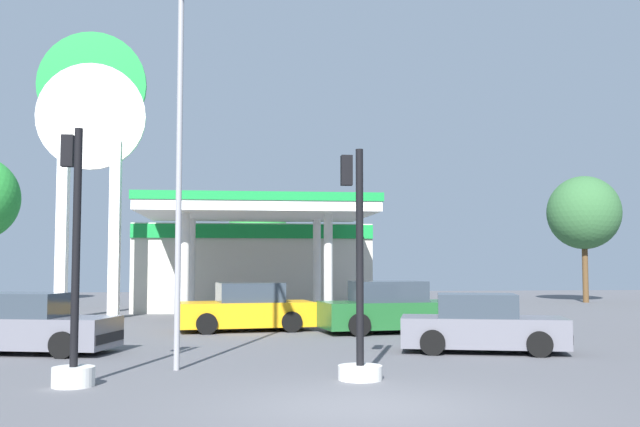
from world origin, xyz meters
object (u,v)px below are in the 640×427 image
object	(u,v)px
station_pole_sign	(91,136)
tree_2	(584,213)
traffic_signal_1	(358,316)
car_1	(392,309)
car_2	(29,326)
car_3	(482,326)
car_0	(246,309)
tree_1	(258,231)
corner_streetlamp	(179,139)
traffic_signal_0	(74,314)

from	to	relation	value
station_pole_sign	tree_2	distance (m)	26.54
traffic_signal_1	car_1	bearing A→B (deg)	74.04
car_2	car_3	bearing A→B (deg)	-5.39
car_0	tree_1	distance (m)	16.79
car_1	tree_2	xyz separation A→B (m)	(14.31, 16.03, 4.21)
car_2	tree_2	distance (m)	31.66
station_pole_sign	car_3	bearing A→B (deg)	-46.25
car_0	car_3	bearing A→B (deg)	-48.28
tree_1	station_pole_sign	bearing A→B (deg)	-123.21
car_1	traffic_signal_1	bearing A→B (deg)	-105.96
car_1	corner_streetlamp	world-z (taller)	corner_streetlamp
car_1	tree_2	world-z (taller)	tree_2
traffic_signal_0	tree_1	distance (m)	27.12
car_0	tree_2	distance (m)	24.37
car_3	corner_streetlamp	distance (m)	8.51
traffic_signal_0	tree_2	size ratio (longest dim) A/B	0.65
traffic_signal_0	tree_1	size ratio (longest dim) A/B	0.84
tree_2	corner_streetlamp	distance (m)	31.11
car_2	car_3	world-z (taller)	car_2
car_1	traffic_signal_1	size ratio (longest dim) A/B	1.09
car_2	tree_2	bearing A→B (deg)	40.01
station_pole_sign	car_3	xyz separation A→B (m)	(11.66, -12.18, -6.53)
car_0	traffic_signal_0	size ratio (longest dim) A/B	0.98
car_2	traffic_signal_0	distance (m)	5.43
car_3	traffic_signal_1	world-z (taller)	traffic_signal_1
traffic_signal_1	corner_streetlamp	bearing A→B (deg)	157.50
station_pole_sign	car_2	distance (m)	12.95
traffic_signal_0	tree_2	xyz separation A→B (m)	(21.96, 25.16, 3.68)
car_1	tree_1	world-z (taller)	tree_1
car_3	tree_2	bearing A→B (deg)	58.08
station_pole_sign	tree_1	xyz separation A→B (m)	(6.91, 10.55, -3.27)
station_pole_sign	tree_1	world-z (taller)	station_pole_sign
car_2	traffic_signal_0	world-z (taller)	traffic_signal_0
car_1	traffic_signal_0	bearing A→B (deg)	-130.00
station_pole_sign	car_1	world-z (taller)	station_pole_sign
car_0	car_2	bearing A→B (deg)	-134.87
corner_streetlamp	car_2	bearing A→B (deg)	137.57
car_1	corner_streetlamp	xyz separation A→B (m)	(-6.00, -7.54, 3.94)
car_2	car_3	xyz separation A→B (m)	(10.83, -1.02, -0.02)
car_1	car_0	bearing A→B (deg)	166.03
traffic_signal_1	tree_2	world-z (taller)	tree_2
station_pole_sign	car_0	world-z (taller)	station_pole_sign
car_3	tree_1	distance (m)	23.45
traffic_signal_0	traffic_signal_1	size ratio (longest dim) A/B	1.06
tree_1	corner_streetlamp	world-z (taller)	corner_streetlamp
tree_2	corner_streetlamp	bearing A→B (deg)	-130.74
station_pole_sign	car_1	distance (m)	14.22
traffic_signal_0	car_1	bearing A→B (deg)	50.00
car_2	car_3	size ratio (longest dim) A/B	1.02
car_0	tree_1	world-z (taller)	tree_1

